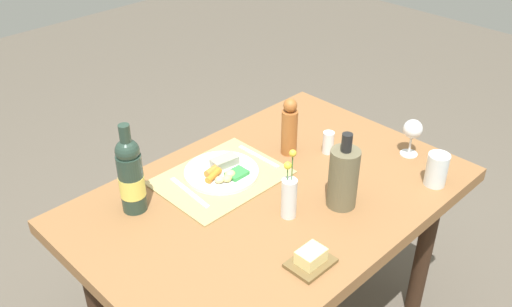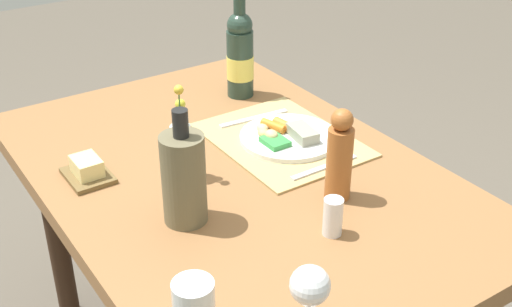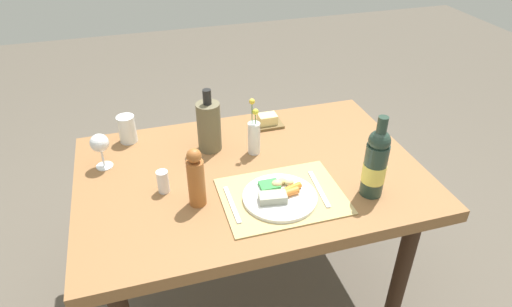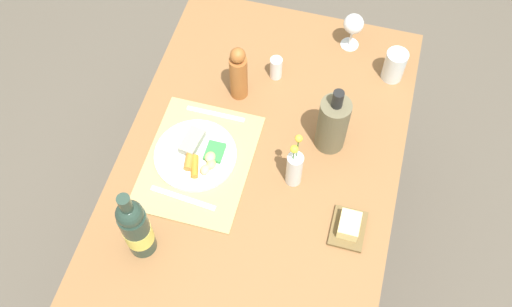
{
  "view_description": "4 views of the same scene",
  "coord_description": "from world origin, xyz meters",
  "px_view_note": "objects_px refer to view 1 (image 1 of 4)",
  "views": [
    {
      "loc": [
        1.11,
        1.04,
        1.83
      ],
      "look_at": [
        -0.02,
        -0.1,
        0.81
      ],
      "focal_mm": 39.5,
      "sensor_mm": 36.0,
      "label": 1
    },
    {
      "loc": [
        -1.2,
        0.74,
        1.55
      ],
      "look_at": [
        -0.08,
        -0.01,
        0.79
      ],
      "focal_mm": 46.84,
      "sensor_mm": 36.0,
      "label": 2
    },
    {
      "loc": [
        -0.37,
        -1.33,
        1.7
      ],
      "look_at": [
        0.01,
        -0.04,
        0.81
      ],
      "focal_mm": 31.18,
      "sensor_mm": 36.0,
      "label": 3
    },
    {
      "loc": [
        0.9,
        0.23,
        2.31
      ],
      "look_at": [
        0.02,
        -0.01,
        0.77
      ],
      "focal_mm": 40.95,
      "sensor_mm": 36.0,
      "label": 4
    }
  ],
  "objects_px": {
    "cooler_bottle": "(343,177)",
    "pepper_mill": "(289,128)",
    "dining_table": "(272,212)",
    "wine_bottle": "(131,176)",
    "flower_vase": "(289,195)",
    "butter_dish": "(311,259)",
    "water_tumbler": "(436,171)",
    "fork": "(259,156)",
    "wine_glass": "(413,130)",
    "dinner_plate": "(222,171)",
    "knife": "(189,192)",
    "salt_shaker": "(328,142)"
  },
  "relations": [
    {
      "from": "cooler_bottle",
      "to": "pepper_mill",
      "type": "height_order",
      "value": "cooler_bottle"
    },
    {
      "from": "knife",
      "to": "butter_dish",
      "type": "bearing_deg",
      "value": 98.56
    },
    {
      "from": "salt_shaker",
      "to": "butter_dish",
      "type": "distance_m",
      "value": 0.61
    },
    {
      "from": "fork",
      "to": "water_tumbler",
      "type": "distance_m",
      "value": 0.62
    },
    {
      "from": "fork",
      "to": "wine_glass",
      "type": "height_order",
      "value": "wine_glass"
    },
    {
      "from": "water_tumbler",
      "to": "pepper_mill",
      "type": "height_order",
      "value": "pepper_mill"
    },
    {
      "from": "dining_table",
      "to": "salt_shaker",
      "type": "relative_size",
      "value": 15.27
    },
    {
      "from": "dining_table",
      "to": "salt_shaker",
      "type": "xyz_separation_m",
      "value": [
        -0.33,
        -0.03,
        0.12
      ]
    },
    {
      "from": "wine_bottle",
      "to": "salt_shaker",
      "type": "bearing_deg",
      "value": 162.69
    },
    {
      "from": "wine_bottle",
      "to": "pepper_mill",
      "type": "distance_m",
      "value": 0.61
    },
    {
      "from": "water_tumbler",
      "to": "dinner_plate",
      "type": "bearing_deg",
      "value": -48.55
    },
    {
      "from": "fork",
      "to": "dinner_plate",
      "type": "bearing_deg",
      "value": -3.9
    },
    {
      "from": "water_tumbler",
      "to": "flower_vase",
      "type": "distance_m",
      "value": 0.54
    },
    {
      "from": "dinner_plate",
      "to": "salt_shaker",
      "type": "relative_size",
      "value": 3.06
    },
    {
      "from": "flower_vase",
      "to": "cooler_bottle",
      "type": "bearing_deg",
      "value": 153.85
    },
    {
      "from": "cooler_bottle",
      "to": "water_tumbler",
      "type": "bearing_deg",
      "value": 154.18
    },
    {
      "from": "dining_table",
      "to": "wine_glass",
      "type": "relative_size",
      "value": 9.09
    },
    {
      "from": "water_tumbler",
      "to": "salt_shaker",
      "type": "relative_size",
      "value": 1.37
    },
    {
      "from": "dinner_plate",
      "to": "water_tumbler",
      "type": "height_order",
      "value": "water_tumbler"
    },
    {
      "from": "cooler_bottle",
      "to": "pepper_mill",
      "type": "bearing_deg",
      "value": -108.55
    },
    {
      "from": "wine_glass",
      "to": "water_tumbler",
      "type": "bearing_deg",
      "value": 58.32
    },
    {
      "from": "dinner_plate",
      "to": "wine_bottle",
      "type": "relative_size",
      "value": 0.84
    },
    {
      "from": "pepper_mill",
      "to": "butter_dish",
      "type": "xyz_separation_m",
      "value": [
        0.4,
        0.45,
        -0.09
      ]
    },
    {
      "from": "knife",
      "to": "butter_dish",
      "type": "relative_size",
      "value": 1.62
    },
    {
      "from": "dining_table",
      "to": "dinner_plate",
      "type": "relative_size",
      "value": 5.0
    },
    {
      "from": "fork",
      "to": "knife",
      "type": "xyz_separation_m",
      "value": [
        0.32,
        -0.01,
        0.0
      ]
    },
    {
      "from": "flower_vase",
      "to": "dining_table",
      "type": "bearing_deg",
      "value": -112.27
    },
    {
      "from": "fork",
      "to": "butter_dish",
      "type": "distance_m",
      "value": 0.57
    },
    {
      "from": "wine_bottle",
      "to": "pepper_mill",
      "type": "relative_size",
      "value": 1.39
    },
    {
      "from": "butter_dish",
      "to": "fork",
      "type": "bearing_deg",
      "value": -120.0
    },
    {
      "from": "knife",
      "to": "wine_glass",
      "type": "relative_size",
      "value": 1.47
    },
    {
      "from": "dining_table",
      "to": "wine_bottle",
      "type": "bearing_deg",
      "value": -34.1
    },
    {
      "from": "cooler_bottle",
      "to": "butter_dish",
      "type": "relative_size",
      "value": 2.04
    },
    {
      "from": "dinner_plate",
      "to": "cooler_bottle",
      "type": "height_order",
      "value": "cooler_bottle"
    },
    {
      "from": "wine_bottle",
      "to": "cooler_bottle",
      "type": "xyz_separation_m",
      "value": [
        -0.49,
        0.45,
        -0.02
      ]
    },
    {
      "from": "fork",
      "to": "pepper_mill",
      "type": "height_order",
      "value": "pepper_mill"
    },
    {
      "from": "water_tumbler",
      "to": "butter_dish",
      "type": "distance_m",
      "value": 0.6
    },
    {
      "from": "dining_table",
      "to": "knife",
      "type": "height_order",
      "value": "knife"
    },
    {
      "from": "dining_table",
      "to": "pepper_mill",
      "type": "relative_size",
      "value": 5.86
    },
    {
      "from": "knife",
      "to": "pepper_mill",
      "type": "bearing_deg",
      "value": 177.4
    },
    {
      "from": "fork",
      "to": "flower_vase",
      "type": "distance_m",
      "value": 0.35
    },
    {
      "from": "cooler_bottle",
      "to": "pepper_mill",
      "type": "xyz_separation_m",
      "value": [
        -0.11,
        -0.33,
        -0.0
      ]
    },
    {
      "from": "fork",
      "to": "flower_vase",
      "type": "xyz_separation_m",
      "value": [
        0.17,
        0.3,
        0.07
      ]
    },
    {
      "from": "dining_table",
      "to": "fork",
      "type": "distance_m",
      "value": 0.24
    },
    {
      "from": "fork",
      "to": "butter_dish",
      "type": "xyz_separation_m",
      "value": [
        0.29,
        0.5,
        0.01
      ]
    },
    {
      "from": "knife",
      "to": "wine_bottle",
      "type": "distance_m",
      "value": 0.22
    },
    {
      "from": "fork",
      "to": "knife",
      "type": "height_order",
      "value": "same"
    },
    {
      "from": "cooler_bottle",
      "to": "flower_vase",
      "type": "bearing_deg",
      "value": -26.15
    },
    {
      "from": "flower_vase",
      "to": "knife",
      "type": "bearing_deg",
      "value": -63.47
    },
    {
      "from": "flower_vase",
      "to": "butter_dish",
      "type": "relative_size",
      "value": 1.87
    }
  ]
}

